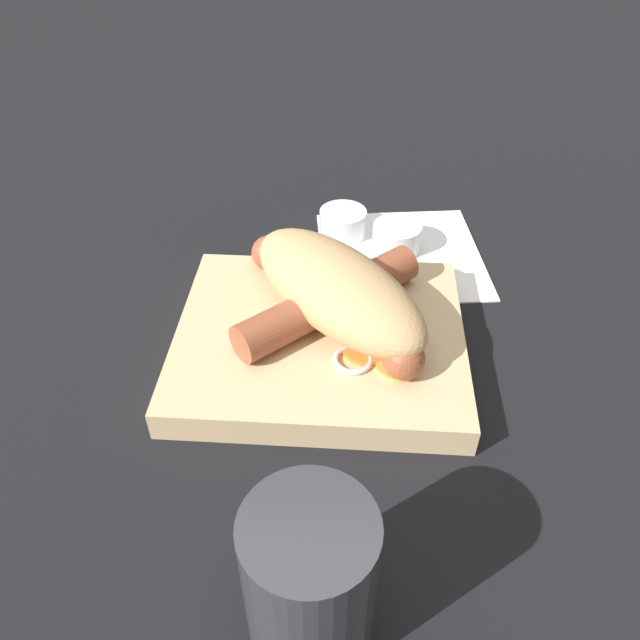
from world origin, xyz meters
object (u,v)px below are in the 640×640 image
(condiment_cup_far, at_px, (343,225))
(sausage, at_px, (329,301))
(condiment_cup_near, at_px, (396,239))
(drink_glass, at_px, (310,580))
(bread_roll, at_px, (337,288))
(food_tray, at_px, (320,341))

(condiment_cup_far, bearing_deg, sausage, -91.96)
(sausage, distance_m, condiment_cup_near, 0.15)
(condiment_cup_far, height_order, drink_glass, drink_glass)
(drink_glass, bearing_deg, sausage, 90.66)
(bread_roll, xyz_separation_m, sausage, (-0.01, -0.00, -0.01))
(condiment_cup_near, bearing_deg, condiment_cup_far, 156.57)
(sausage, relative_size, drink_glass, 1.59)
(condiment_cup_near, height_order, drink_glass, drink_glass)
(condiment_cup_near, distance_m, drink_glass, 0.38)
(food_tray, height_order, condiment_cup_near, condiment_cup_near)
(bread_roll, distance_m, condiment_cup_far, 0.16)
(bread_roll, relative_size, condiment_cup_near, 3.97)
(bread_roll, bearing_deg, condiment_cup_near, 68.15)
(sausage, bearing_deg, condiment_cup_far, 88.04)
(food_tray, distance_m, condiment_cup_far, 0.18)
(drink_glass, bearing_deg, condiment_cup_far, 89.61)
(bread_roll, bearing_deg, drink_glass, -90.76)
(condiment_cup_near, bearing_deg, bread_roll, -111.85)
(bread_roll, height_order, sausage, bread_roll)
(food_tray, relative_size, drink_glass, 2.30)
(condiment_cup_near, xyz_separation_m, drink_glass, (-0.06, -0.37, 0.04))
(food_tray, distance_m, drink_glass, 0.22)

